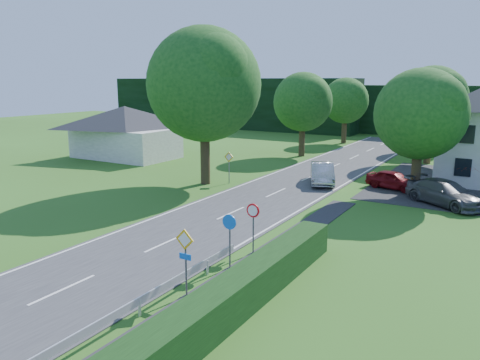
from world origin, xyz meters
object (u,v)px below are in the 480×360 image
Objects in this scene: streetlight at (418,128)px; motorcycle at (323,168)px; parked_car_red at (393,180)px; moving_car at (322,173)px; parked_car_grey at (445,193)px; parasol at (469,177)px.

streetlight is 8.71m from motorcycle.
streetlight is 2.05× the size of parked_car_red.
moving_car is (-6.38, -1.57, -3.63)m from streetlight.
parked_car_red is at bearing -13.18° from moving_car.
moving_car reaches higher than parked_car_grey.
motorcycle is at bearing -177.86° from parasol.
streetlight reaches higher than motorcycle.
moving_car is 3.55m from motorcycle.
parasol is at bearing -43.59° from parked_car_red.
streetlight is at bearing -9.78° from moving_car.
moving_car is 1.23× the size of parked_car_red.
streetlight is 7.50m from moving_car.
streetlight reaches higher than moving_car.
parked_car_red is (-1.30, -0.63, -3.76)m from streetlight.
moving_car is 0.90× the size of parked_car_grey.
moving_car is at bearing -159.06° from parasol.
motorcycle is 1.07× the size of parasol.
streetlight is at bearing 69.81° from parked_car_grey.
parasol reaches higher than parked_car_red.
motorcycle is at bearing 96.50° from parked_car_grey.
parked_car_grey is (2.53, -3.50, -3.65)m from streetlight.
streetlight is 4.03m from parked_car_red.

